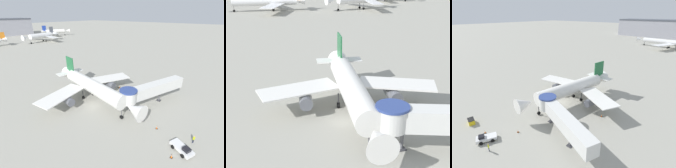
% 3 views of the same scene
% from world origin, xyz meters
% --- Properties ---
extents(ground_plane, '(800.00, 800.00, 0.00)m').
position_xyz_m(ground_plane, '(0.00, 0.00, 0.00)').
color(ground_plane, '#9E9B8E').
extents(main_airplane, '(28.00, 30.89, 9.74)m').
position_xyz_m(main_airplane, '(1.96, 2.48, 4.12)').
color(main_airplane, white).
rests_on(main_airplane, ground_plane).
extents(jet_bridge, '(18.89, 9.46, 5.96)m').
position_xyz_m(jet_bridge, '(9.23, -10.51, 4.27)').
color(jet_bridge, silver).
rests_on(jet_bridge, ground_plane).
extents(pushback_tug_white, '(3.24, 4.22, 1.42)m').
position_xyz_m(pushback_tug_white, '(-0.37, -21.89, 0.66)').
color(pushback_tug_white, silver).
rests_on(pushback_tug_white, ground_plane).
extents(service_container_yellow, '(2.34, 1.74, 1.14)m').
position_xyz_m(service_container_yellow, '(-8.56, -21.39, 0.57)').
color(service_container_yellow, yellow).
rests_on(service_container_yellow, ground_plane).
extents(traffic_cone_near_nose, '(0.41, 0.41, 0.68)m').
position_xyz_m(traffic_cone_near_nose, '(2.21, -16.21, 0.33)').
color(traffic_cone_near_nose, black).
rests_on(traffic_cone_near_nose, ground_plane).
extents(traffic_cone_apron_front, '(0.42, 0.42, 0.69)m').
position_xyz_m(traffic_cone_apron_front, '(-2.79, -20.99, 0.33)').
color(traffic_cone_apron_front, black).
rests_on(traffic_cone_apron_front, ground_plane).
extents(traffic_cone_starboard_wing, '(0.43, 0.43, 0.70)m').
position_xyz_m(traffic_cone_starboard_wing, '(12.48, 0.88, 0.34)').
color(traffic_cone_starboard_wing, black).
rests_on(traffic_cone_starboard_wing, ground_plane).
extents(ground_crew_marshaller, '(0.38, 0.32, 1.70)m').
position_xyz_m(ground_crew_marshaller, '(2.82, -22.93, 0.98)').
color(ground_crew_marshaller, '#1E2338').
rests_on(ground_crew_marshaller, ground_plane).
extents(background_jet_orange_tail, '(38.09, 36.98, 9.49)m').
position_xyz_m(background_jet_orange_tail, '(0.11, 110.75, 4.19)').
color(background_jet_orange_tail, white).
rests_on(background_jet_orange_tail, ground_plane).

